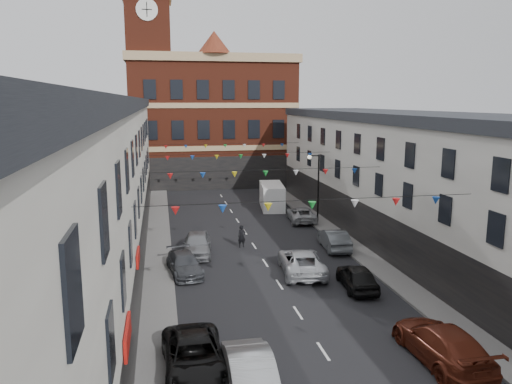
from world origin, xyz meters
TOP-DOWN VIEW (x-y plane):
  - ground at (0.00, 0.00)m, footprint 160.00×160.00m
  - pavement_left at (-6.90, 2.00)m, footprint 1.80×64.00m
  - pavement_right at (6.90, 2.00)m, footprint 1.80×64.00m
  - terrace_left at (-11.78, 1.00)m, footprint 8.40×56.00m
  - terrace_right at (11.78, 1.00)m, footprint 8.40×56.00m
  - civic_building at (0.00, 37.95)m, footprint 20.60×13.30m
  - clock_tower at (-7.50, 35.00)m, footprint 5.60×5.60m
  - distant_hill at (-4.00, 62.00)m, footprint 40.00×14.00m
  - street_lamp at (6.55, 14.00)m, footprint 1.10×0.36m
  - car_left_b at (-3.60, -10.75)m, footprint 1.66×4.74m
  - car_left_c at (-5.50, -8.77)m, footprint 2.56×5.25m
  - car_left_d at (-5.32, 2.89)m, footprint 2.39×4.63m
  - car_left_e at (-4.26, 6.62)m, footprint 2.35×4.83m
  - car_right_c at (4.48, -9.68)m, footprint 2.28×5.46m
  - car_right_d at (4.18, -1.44)m, footprint 2.06×4.28m
  - car_right_e at (5.50, 6.17)m, footprint 1.89×4.53m
  - car_right_f at (5.50, 14.64)m, footprint 2.66×4.91m
  - moving_car at (1.80, 1.64)m, footprint 3.06×5.61m
  - white_van at (4.17, 20.62)m, footprint 2.78×5.68m
  - pedestrian at (-0.94, 7.84)m, footprint 0.67×0.52m

SIDE VIEW (x-z plane):
  - ground at x=0.00m, z-range 0.00..0.00m
  - pavement_left at x=-6.90m, z-range 0.00..0.15m
  - pavement_right at x=6.90m, z-range 0.00..0.15m
  - car_left_d at x=-5.32m, z-range 0.00..1.28m
  - car_right_f at x=5.50m, z-range 0.00..1.31m
  - car_right_d at x=4.18m, z-range 0.00..1.41m
  - car_left_c at x=-5.50m, z-range 0.00..1.44m
  - car_right_e at x=5.50m, z-range 0.00..1.46m
  - moving_car at x=1.80m, z-range 0.00..1.49m
  - car_left_b at x=-3.60m, z-range 0.00..1.56m
  - car_right_c at x=4.48m, z-range 0.00..1.58m
  - car_left_e at x=-4.26m, z-range 0.00..1.59m
  - pedestrian at x=-0.94m, z-range 0.00..1.64m
  - white_van at x=4.17m, z-range 0.00..2.42m
  - street_lamp at x=6.55m, z-range 0.90..6.90m
  - terrace_right at x=11.78m, z-range 0.00..9.70m
  - distant_hill at x=-4.00m, z-range 0.00..10.00m
  - terrace_left at x=-11.78m, z-range 0.00..10.70m
  - civic_building at x=0.00m, z-range -1.11..17.39m
  - clock_tower at x=-7.50m, z-range -0.07..29.93m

